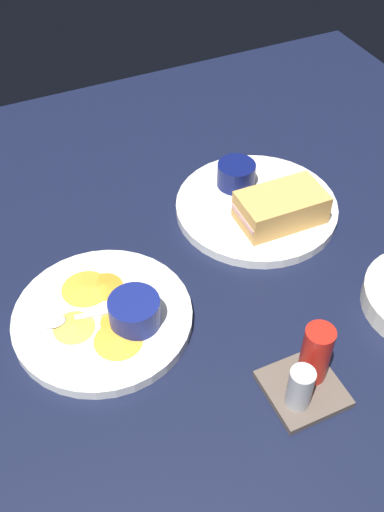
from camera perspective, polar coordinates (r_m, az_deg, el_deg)
ground_plane at (r=92.31cm, az=4.57°, el=-0.03°), size 110.00×110.00×3.00cm
plate_sandwich_main at (r=97.32cm, az=6.10°, el=4.60°), size 25.76×25.76×1.60cm
sandwich_half_near at (r=92.91cm, az=8.41°, el=4.58°), size 13.39×7.84×4.80cm
ramekin_dark_sauce at (r=98.94cm, az=4.20°, el=7.76°), size 6.21×6.21×3.99cm
spoon_by_dark_ramekin at (r=97.65cm, az=6.46°, el=5.63°), size 5.09×9.69×0.80cm
plate_chips_companion at (r=82.08cm, az=-8.43°, el=-5.79°), size 24.10×24.10×1.60cm
ramekin_light_gravy at (r=78.48cm, az=-5.45°, el=-5.18°), size 6.79×6.79×4.01cm
spoon_by_gravy_ramekin at (r=81.27cm, az=-12.04°, el=-5.91°), size 9.96×3.19×0.80cm
plantain_chip_scatter at (r=81.75cm, az=-8.79°, el=-4.90°), size 13.17×18.52×0.60cm
condiment_caddy at (r=74.27cm, az=10.91°, el=-10.80°), size 9.00×9.00×9.50cm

